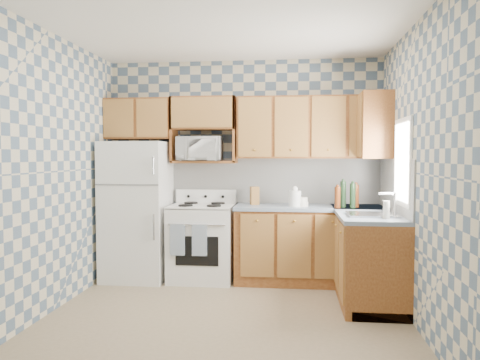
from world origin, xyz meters
name	(u,v)px	position (x,y,z in m)	size (l,w,h in m)	color
floor	(226,317)	(0.00, 0.00, 0.00)	(3.40, 3.40, 0.00)	#7D6B4F
back_wall	(243,169)	(0.00, 1.60, 1.35)	(3.40, 0.02, 2.70)	slate
right_wall	(416,174)	(1.70, 0.00, 1.35)	(0.02, 3.20, 2.70)	slate
backsplash_back	(275,181)	(0.40, 1.59, 1.20)	(2.60, 0.01, 0.56)	white
backsplash_right	(395,185)	(1.69, 0.80, 1.20)	(0.01, 1.60, 0.56)	white
refrigerator	(137,211)	(-1.27, 1.25, 0.84)	(0.75, 0.70, 1.68)	white
stove_body	(202,243)	(-0.47, 1.28, 0.45)	(0.76, 0.65, 0.90)	white
cooktop	(202,206)	(-0.47, 1.28, 0.91)	(0.76, 0.65, 0.03)	silver
backguard	(206,196)	(-0.47, 1.55, 1.00)	(0.76, 0.08, 0.17)	white
dish_towel_left	(177,240)	(-0.69, 0.93, 0.55)	(0.17, 0.03, 0.36)	navy
dish_towel_right	(199,240)	(-0.44, 0.93, 0.55)	(0.17, 0.03, 0.36)	navy
base_cabinets_back	(310,246)	(0.82, 1.30, 0.44)	(1.75, 0.60, 0.88)	#612D12
base_cabinets_right	(366,256)	(1.40, 0.80, 0.44)	(0.60, 1.60, 0.88)	#612D12
countertop_back	(310,207)	(0.82, 1.30, 0.90)	(1.77, 0.63, 0.04)	gray
countertop_right	(366,213)	(1.40, 0.80, 0.90)	(0.63, 1.60, 0.04)	gray
upper_cabinets_back	(310,128)	(0.82, 1.44, 1.85)	(1.75, 0.33, 0.74)	#612D12
upper_cabinets_fridge	(140,119)	(-1.29, 1.44, 1.97)	(0.82, 0.33, 0.50)	#612D12
upper_cabinets_right	(373,126)	(1.53, 1.25, 1.85)	(0.33, 0.70, 0.74)	#612D12
microwave_shelf	(204,162)	(-0.47, 1.44, 1.44)	(0.80, 0.33, 0.03)	#612D12
microwave	(200,149)	(-0.52, 1.39, 1.60)	(0.54, 0.36, 0.30)	white
sink	(372,215)	(1.40, 0.45, 0.93)	(0.48, 0.40, 0.03)	#B7B7BC
window	(403,162)	(1.69, 0.45, 1.45)	(0.02, 0.66, 0.86)	white
bottle_0	(343,194)	(1.19, 1.16, 1.07)	(0.07, 0.07, 0.30)	black
bottle_1	(353,196)	(1.29, 1.10, 1.06)	(0.07, 0.07, 0.28)	black
bottle_2	(356,196)	(1.34, 1.20, 1.05)	(0.07, 0.07, 0.26)	#56260E
bottle_3	(337,198)	(1.12, 1.08, 1.04)	(0.07, 0.07, 0.24)	#56260E
knife_block	(255,196)	(0.16, 1.36, 1.03)	(0.10, 0.10, 0.22)	brown
electric_kettle	(295,199)	(0.65, 1.21, 1.01)	(0.15, 0.15, 0.18)	white
food_containers	(301,202)	(0.72, 1.25, 0.97)	(0.16, 0.16, 0.11)	beige
soap_bottle	(386,210)	(1.49, 0.22, 1.01)	(0.06, 0.06, 0.17)	beige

